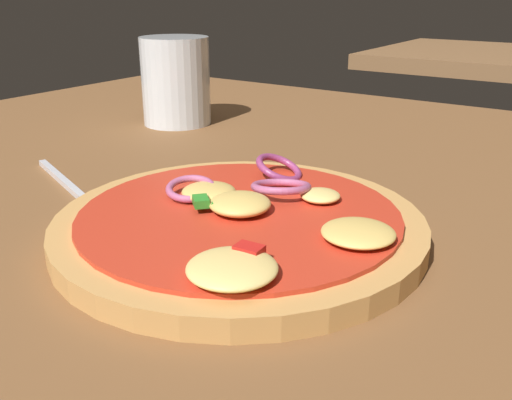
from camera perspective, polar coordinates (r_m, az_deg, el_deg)
The scene contains 4 objects.
dining_table at distance 0.40m, azimuth 3.80°, elevation -5.37°, with size 1.20×1.01×0.04m.
pizza at distance 0.38m, azimuth -1.50°, elevation -2.36°, with size 0.25×0.25×0.03m.
fork at distance 0.47m, azimuth -17.59°, elevation 0.56°, with size 0.19×0.08×0.01m.
beer_glass at distance 0.70m, azimuth -8.13°, elevation 11.36°, with size 0.08×0.08×0.10m.
Camera 1 is at (0.18, -0.31, 0.20)m, focal length 39.35 mm.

